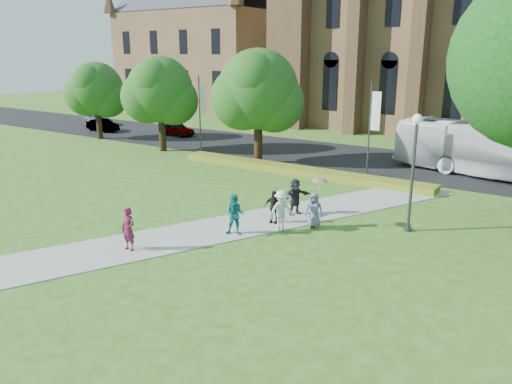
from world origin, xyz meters
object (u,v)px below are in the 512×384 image
Objects in this scene: pedestrian_0 at (128,229)px; streetlamp at (414,159)px; tour_coach at (494,150)px; car_1 at (103,125)px; car_2 at (97,119)px; car_0 at (177,129)px.

streetlamp is at bearing 42.97° from pedestrian_0.
tour_coach is at bearing 63.28° from pedestrian_0.
pedestrian_0 is (26.26, -20.16, 0.29)m from car_1.
streetlamp is at bearing -96.60° from car_2.
car_1 is at bearing 102.91° from tour_coach.
tour_coach is 40.31m from car_2.
car_2 is (-12.26, 0.50, 0.03)m from car_0.
tour_coach is 23.68m from pedestrian_0.
car_2 is at bearing 140.77° from pedestrian_0.
pedestrian_0 is (-9.79, -21.55, -0.85)m from tour_coach.
tour_coach is 36.09m from car_1.
tour_coach is 3.35× the size of car_0.
car_1 is 33.10m from pedestrian_0.
streetlamp is 2.97× the size of pedestrian_0.
pedestrian_0 is at bearing -135.71° from car_0.
streetlamp reaches higher than tour_coach.
car_1 is at bearing 140.18° from pedestrian_0.
car_0 is 12.27m from car_2.
streetlamp is at bearing -174.75° from tour_coach.
pedestrian_0 is at bearing -134.73° from streetlamp.
streetlamp is 0.42× the size of tour_coach.
car_0 is 8.35m from car_1.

